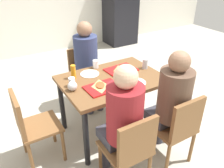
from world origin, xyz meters
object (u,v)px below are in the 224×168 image
(chair_near_left, at_px, (130,148))
(foil_bundle, at_px, (72,86))
(plastic_cup_a, at_px, (96,64))
(plastic_cup_b, at_px, (132,87))
(person_in_brown_jacket, at_px, (171,99))
(condiment_bottle, at_px, (73,72))
(chair_left_end, at_px, (31,124))
(pizza_slice_b, at_px, (123,69))
(chair_far_side, at_px, (84,72))
(drink_fridge, at_px, (120,4))
(pizza_slice_a, at_px, (100,85))
(person_in_red, at_px, (122,117))
(person_far_side, at_px, (87,60))
(tray_red_near, at_px, (103,88))
(tray_red_far, at_px, (121,70))
(plastic_cup_c, at_px, (72,82))
(chair_near_right, at_px, (178,127))
(paper_plate_near_edge, at_px, (136,82))
(main_table, at_px, (112,86))
(paper_plate_center, at_px, (90,74))
(soda_can, at_px, (145,64))

(chair_near_left, bearing_deg, foil_bundle, 104.53)
(plastic_cup_a, bearing_deg, plastic_cup_b, -85.29)
(chair_near_left, height_order, person_in_brown_jacket, person_in_brown_jacket)
(chair_near_left, relative_size, condiment_bottle, 5.23)
(chair_left_end, xyz_separation_m, pizza_slice_b, (1.17, 0.11, 0.29))
(chair_far_side, height_order, plastic_cup_b, plastic_cup_b)
(chair_far_side, relative_size, drink_fridge, 0.44)
(chair_far_side, height_order, pizza_slice_a, chair_far_side)
(plastic_cup_b, bearing_deg, person_in_red, -135.83)
(plastic_cup_a, bearing_deg, chair_far_side, 86.33)
(plastic_cup_a, height_order, drink_fridge, drink_fridge)
(person_far_side, bearing_deg, tray_red_near, -104.12)
(tray_red_far, bearing_deg, foil_bundle, -168.23)
(pizza_slice_a, xyz_separation_m, plastic_cup_c, (-0.24, 0.18, 0.03))
(person_in_red, relative_size, tray_red_near, 3.47)
(chair_near_right, relative_size, person_far_side, 0.67)
(chair_far_side, bearing_deg, paper_plate_near_edge, -80.43)
(person_far_side, bearing_deg, main_table, -90.00)
(condiment_bottle, bearing_deg, person_in_red, -84.42)
(chair_near_right, bearing_deg, plastic_cup_a, 105.42)
(tray_red_near, distance_m, tray_red_far, 0.48)
(person_far_side, height_order, paper_plate_center, person_far_side)
(pizza_slice_b, height_order, plastic_cup_c, plastic_cup_c)
(chair_far_side, distance_m, pizza_slice_a, 0.97)
(chair_near_left, relative_size, chair_near_right, 1.00)
(chair_near_right, xyz_separation_m, tray_red_near, (-0.49, 0.65, 0.27))
(chair_near_right, bearing_deg, condiment_bottle, 122.87)
(drink_fridge, bearing_deg, person_in_red, -122.43)
(foil_bundle, bearing_deg, condiment_bottle, 64.99)
(plastic_cup_a, bearing_deg, person_in_red, -104.43)
(chair_left_end, bearing_deg, soda_can, 0.81)
(person_in_brown_jacket, xyz_separation_m, paper_plate_near_edge, (-0.11, 0.43, 0.02))
(chair_far_side, height_order, foil_bundle, foil_bundle)
(tray_red_far, height_order, foil_bundle, foil_bundle)
(chair_near_left, bearing_deg, drink_fridge, 58.58)
(plastic_cup_b, bearing_deg, chair_near_right, -59.99)
(chair_left_end, bearing_deg, pizza_slice_b, 5.31)
(plastic_cup_b, xyz_separation_m, foil_bundle, (-0.51, 0.33, 0.00))
(plastic_cup_b, bearing_deg, tray_red_far, 69.94)
(tray_red_near, height_order, paper_plate_center, tray_red_near)
(plastic_cup_c, bearing_deg, pizza_slice_a, -35.78)
(tray_red_near, xyz_separation_m, condiment_bottle, (-0.17, 0.37, 0.07))
(person_in_brown_jacket, distance_m, pizza_slice_a, 0.74)
(chair_left_end, bearing_deg, person_far_side, 34.33)
(tray_red_near, height_order, condiment_bottle, condiment_bottle)
(chair_near_right, height_order, foil_bundle, foil_bundle)
(chair_far_side, height_order, person_in_brown_jacket, person_in_brown_jacket)
(main_table, distance_m, tray_red_near, 0.27)
(chair_near_left, xyz_separation_m, tray_red_far, (0.49, 0.92, 0.27))
(paper_plate_near_edge, height_order, condiment_bottle, condiment_bottle)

